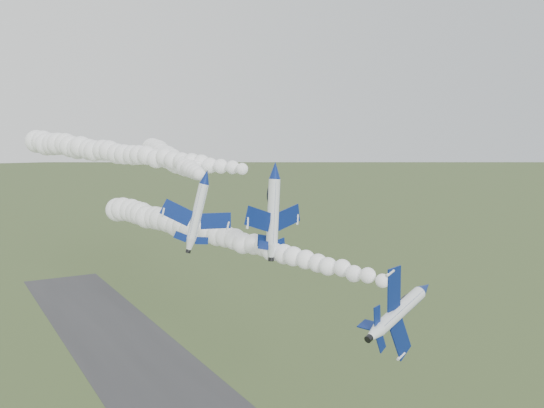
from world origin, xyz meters
The scene contains 6 objects.
jet_lead centered at (12.72, -3.00, 31.90)m, with size 5.76×13.24×10.76m.
smoke_trail_jet_lead centered at (2.38, 32.18, 33.73)m, with size 4.60×65.95×4.60m, color white, non-canonical shape.
jet_pair_left centered at (-5.92, 18.65, 44.46)m, with size 9.37×11.29×3.41m.
smoke_trail_jet_pair_left centered at (2.98, 56.65, 45.23)m, with size 5.25×73.20×5.25m, color white, non-canonical shape.
jet_pair_right centered at (5.50, 20.03, 44.91)m, with size 12.06×13.93×3.59m.
smoke_trail_jet_pair_right centered at (-6.82, 55.86, 46.50)m, with size 4.98×67.93×4.98m, color white, non-canonical shape.
Camera 1 is at (-37.72, -54.90, 50.39)m, focal length 40.00 mm.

